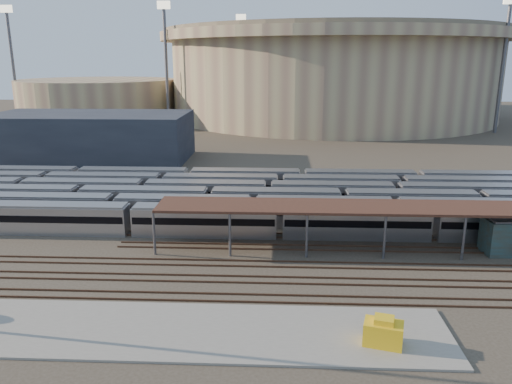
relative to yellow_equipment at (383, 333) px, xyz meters
The scene contains 13 objects.
ground 21.68m from the yellow_equipment, 130.83° to the left, with size 420.00×420.00×0.00m, color #383026.
apron 19.23m from the yellow_equipment, behind, with size 50.00×9.00×0.20m, color gray.
subway_trains 36.27m from the yellow_equipment, 105.88° to the left, with size 125.66×23.90×3.60m.
inspection_shed 22.18m from the yellow_equipment, 68.94° to the left, with size 60.30×6.00×5.30m.
empty_tracks 18.19m from the yellow_equipment, 141.20° to the left, with size 170.00×9.62×0.18m.
stadium 157.50m from the yellow_equipment, 86.03° to the left, with size 124.00×124.00×32.50m.
secondary_arena 164.20m from the yellow_equipment, 116.87° to the left, with size 56.00×56.00×14.00m, color tan.
service_building 86.75m from the yellow_equipment, 124.55° to the left, with size 42.00×20.00×10.00m, color #1E232D.
floodlight_0 135.29m from the yellow_equipment, 109.26° to the left, with size 4.00×1.00×38.40m.
floodlight_1 169.74m from the yellow_equipment, 126.02° to the left, with size 4.00×1.00×38.40m.
floodlight_2 130.55m from the yellow_equipment, 64.36° to the left, with size 4.00×1.00×38.40m.
floodlight_3 179.09m from the yellow_equipment, 97.80° to the left, with size 4.00×1.00×38.40m.
yellow_equipment is the anchor object (origin of this frame).
Camera 1 is at (5.95, -51.04, 21.70)m, focal length 35.00 mm.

